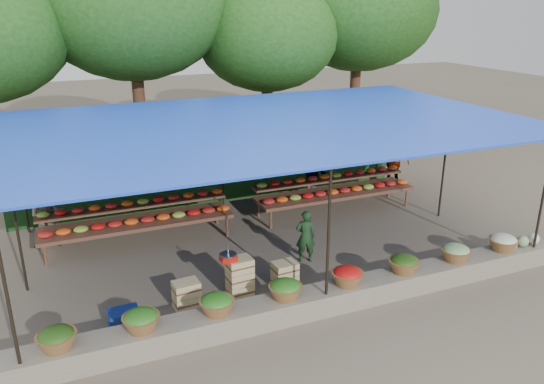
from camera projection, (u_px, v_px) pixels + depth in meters
name	position (u px, v px, depth m)	size (l,w,h in m)	color
ground	(264.00, 247.00, 11.74)	(60.00, 60.00, 0.00)	brown
stone_curb	(322.00, 300.00, 9.28)	(10.60, 0.55, 0.40)	#656251
stall_canopy	(262.00, 128.00, 10.89)	(10.80, 6.60, 2.82)	black
produce_baskets	(317.00, 283.00, 9.12)	(8.98, 0.58, 0.34)	brown
netting_backdrop	(219.00, 157.00, 14.05)	(10.60, 0.06, 2.50)	#18451D
tree_row	(202.00, 17.00, 15.63)	(16.51, 5.50, 7.12)	#3E2216
fruit_table_left	(137.00, 217.00, 11.80)	(4.21, 0.95, 0.93)	#4B2B1E
fruit_table_right	(334.00, 189.00, 13.62)	(4.21, 0.95, 0.93)	#4B2B1E
crate_counter	(238.00, 281.00, 9.68)	(2.37, 0.37, 0.77)	tan
weighing_scale	(228.00, 257.00, 9.43)	(0.30, 0.30, 0.31)	red
vendor_seated	(305.00, 236.00, 10.94)	(0.41, 0.27, 1.13)	#19371B
customer_left	(47.00, 216.00, 11.54)	(0.72, 0.56, 1.48)	slate
customer_mid	(316.00, 172.00, 14.15)	(1.10, 0.63, 1.70)	slate
customer_right	(393.00, 161.00, 15.31)	(0.93, 0.39, 1.58)	slate
blue_crate_front	(124.00, 318.00, 8.84)	(0.50, 0.36, 0.30)	navy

